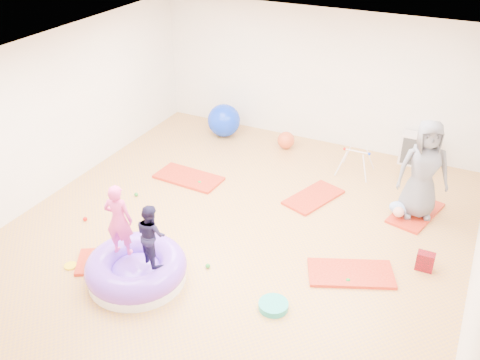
% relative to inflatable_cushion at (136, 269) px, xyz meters
% --- Properties ---
extents(room, '(7.01, 8.01, 2.81)m').
position_rel_inflatable_cushion_xyz_m(room, '(0.76, 1.48, 1.22)').
color(room, gold).
rests_on(room, ground).
extents(gym_mat_front_left, '(1.34, 1.13, 0.05)m').
position_rel_inflatable_cushion_xyz_m(gym_mat_front_left, '(-0.48, 0.20, -0.15)').
color(gym_mat_front_left, '#D1452A').
rests_on(gym_mat_front_left, ground).
extents(gym_mat_mid_left, '(1.28, 0.69, 0.05)m').
position_rel_inflatable_cushion_xyz_m(gym_mat_mid_left, '(-0.82, 2.79, -0.15)').
color(gym_mat_mid_left, '#D1452A').
rests_on(gym_mat_mid_left, ground).
extents(gym_mat_center_back, '(0.91, 1.24, 0.05)m').
position_rel_inflatable_cushion_xyz_m(gym_mat_center_back, '(1.53, 3.16, -0.15)').
color(gym_mat_center_back, '#D1452A').
rests_on(gym_mat_center_back, ground).
extents(gym_mat_right, '(1.35, 1.03, 0.05)m').
position_rel_inflatable_cushion_xyz_m(gym_mat_right, '(2.71, 1.42, -0.15)').
color(gym_mat_right, '#D1452A').
rests_on(gym_mat_right, ground).
extents(gym_mat_rear_right, '(0.83, 1.25, 0.05)m').
position_rel_inflatable_cushion_xyz_m(gym_mat_rear_right, '(3.26, 3.44, -0.15)').
color(gym_mat_rear_right, '#D1452A').
rests_on(gym_mat_rear_right, ground).
extents(inflatable_cushion, '(1.43, 1.43, 0.45)m').
position_rel_inflatable_cushion_xyz_m(inflatable_cushion, '(0.00, 0.00, 0.00)').
color(inflatable_cushion, white).
rests_on(inflatable_cushion, ground).
extents(child_pink, '(0.44, 0.34, 1.09)m').
position_rel_inflatable_cushion_xyz_m(child_pink, '(-0.24, 0.05, 0.78)').
color(child_pink, '#F6439A').
rests_on(child_pink, inflatable_cushion).
extents(child_navy, '(0.55, 0.50, 0.90)m').
position_rel_inflatable_cushion_xyz_m(child_navy, '(0.26, 0.07, 0.69)').
color(child_navy, '#1A1637').
rests_on(child_navy, inflatable_cushion).
extents(adult_caregiver, '(0.96, 0.79, 1.69)m').
position_rel_inflatable_cushion_xyz_m(adult_caregiver, '(3.25, 3.38, 0.72)').
color(adult_caregiver, slate).
rests_on(adult_caregiver, gym_mat_rear_right).
extents(infant, '(0.38, 0.39, 0.23)m').
position_rel_inflatable_cushion_xyz_m(infant, '(3.02, 3.23, -0.01)').
color(infant, '#7E99CD').
rests_on(infant, gym_mat_rear_right).
extents(ball_pit_balls, '(4.43, 2.62, 0.07)m').
position_rel_inflatable_cushion_xyz_m(ball_pit_balls, '(-0.28, 1.25, -0.14)').
color(ball_pit_balls, red).
rests_on(ball_pit_balls, ground).
extents(exercise_ball_blue, '(0.71, 0.71, 0.71)m').
position_rel_inflatable_cushion_xyz_m(exercise_ball_blue, '(-1.11, 4.80, 0.18)').
color(exercise_ball_blue, '#0B31D9').
rests_on(exercise_ball_blue, ground).
extents(exercise_ball_orange, '(0.36, 0.36, 0.36)m').
position_rel_inflatable_cushion_xyz_m(exercise_ball_orange, '(0.34, 4.82, 0.00)').
color(exercise_ball_orange, '#D44F2A').
rests_on(exercise_ball_orange, ground).
extents(infant_play_gym, '(0.64, 0.60, 0.49)m').
position_rel_inflatable_cushion_xyz_m(infant_play_gym, '(1.94, 4.38, 0.15)').
color(infant_play_gym, silver).
rests_on(infant_play_gym, ground).
extents(cube_shelf, '(0.64, 0.32, 0.64)m').
position_rel_inflatable_cushion_xyz_m(cube_shelf, '(2.92, 5.27, 0.14)').
color(cube_shelf, silver).
rests_on(cube_shelf, ground).
extents(balance_disc, '(0.40, 0.40, 0.09)m').
position_rel_inflatable_cushion_xyz_m(balance_disc, '(1.97, 0.31, -0.13)').
color(balance_disc, teal).
rests_on(balance_disc, ground).
extents(backpack, '(0.25, 0.16, 0.29)m').
position_rel_inflatable_cushion_xyz_m(backpack, '(3.63, 2.01, -0.03)').
color(backpack, '#B00211').
rests_on(backpack, ground).
extents(yellow_toy, '(0.19, 0.19, 0.03)m').
position_rel_inflatable_cushion_xyz_m(yellow_toy, '(-1.05, -0.21, -0.16)').
color(yellow_toy, yellow).
rests_on(yellow_toy, ground).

